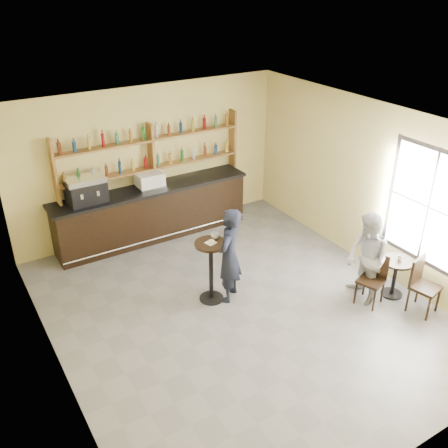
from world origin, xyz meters
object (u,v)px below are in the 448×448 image
cafe_table (394,278)px  chair_south (426,287)px  pedestal_table (211,272)px  man_main (229,255)px  chair_west (371,280)px  espresso_machine (86,190)px  bar_counter (153,213)px  patron_second (367,259)px  pastry_case (150,180)px

cafe_table → chair_south: bearing=-85.2°
pedestal_table → cafe_table: size_ratio=1.59×
pedestal_table → man_main: man_main is taller
chair_west → espresso_machine: bearing=-158.6°
bar_counter → chair_south: bearing=-59.9°
bar_counter → man_main: bearing=-86.0°
cafe_table → patron_second: (-0.56, 0.20, 0.47)m
cafe_table → pastry_case: bearing=123.2°
bar_counter → chair_west: size_ratio=4.59×
pastry_case → man_main: (0.21, -2.77, -0.45)m
man_main → chair_west: bearing=106.0°
bar_counter → espresso_machine: espresso_machine is taller
espresso_machine → pastry_case: bearing=-4.3°
bar_counter → pedestal_table: size_ratio=3.72×
chair_west → patron_second: (-0.01, 0.15, 0.36)m
pedestal_table → chair_west: (2.30, -1.53, -0.11)m
man_main → chair_south: (2.61, -2.07, -0.38)m
bar_counter → pastry_case: bearing=180.0°
chair_west → patron_second: patron_second is taller
pastry_case → man_main: man_main is taller
chair_south → bar_counter: bearing=106.6°
pedestal_table → chair_south: (2.90, -2.18, -0.08)m
espresso_machine → chair_west: bearing=-53.9°
espresso_machine → pastry_case: 1.34m
patron_second → chair_west: bearing=16.0°
bar_counter → chair_west: bearing=-62.2°
pedestal_table → man_main: 0.43m
chair_west → patron_second: 0.39m
pastry_case → chair_west: 4.82m
chair_south → chair_west: bearing=119.2°
pedestal_table → chair_south: bearing=-37.0°
cafe_table → chair_west: 0.56m
chair_south → patron_second: size_ratio=0.60×
bar_counter → man_main: 2.80m
pedestal_table → man_main: bearing=-22.4°
espresso_machine → cafe_table: bearing=-50.2°
espresso_machine → bar_counter: bearing=-4.3°
cafe_table → chair_south: size_ratio=0.73×
pedestal_table → espresso_machine: bearing=115.4°
bar_counter → chair_south: (2.81, -4.84, -0.08)m
bar_counter → patron_second: size_ratio=2.59×
espresso_machine → cafe_table: espresso_machine is taller
pastry_case → man_main: 2.82m
chair_west → patron_second: size_ratio=0.56×
pedestal_table → patron_second: (2.29, -1.39, 0.25)m
man_main → espresso_machine: bearing=-99.7°
patron_second → bar_counter: bearing=-139.2°
pedestal_table → chair_west: 2.77m
espresso_machine → chair_west: (3.56, -4.19, -0.96)m
man_main → pastry_case: bearing=-124.5°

